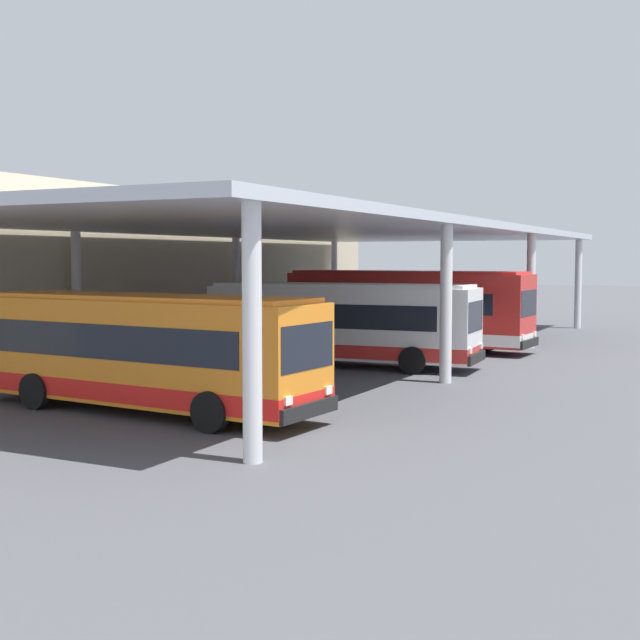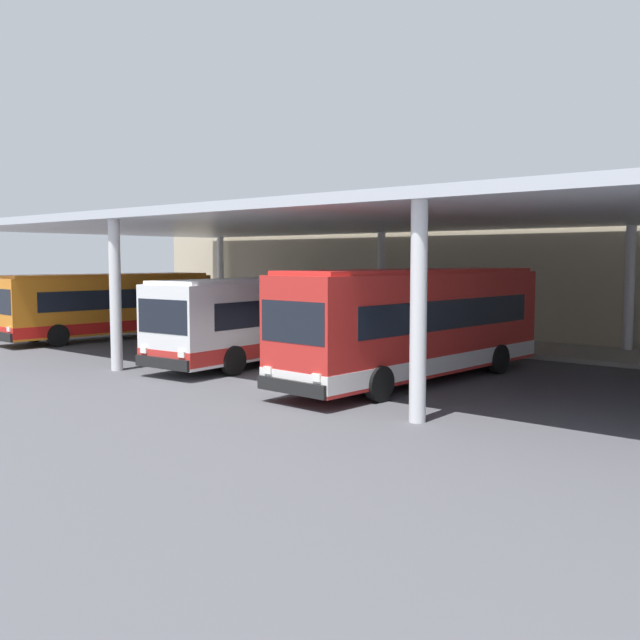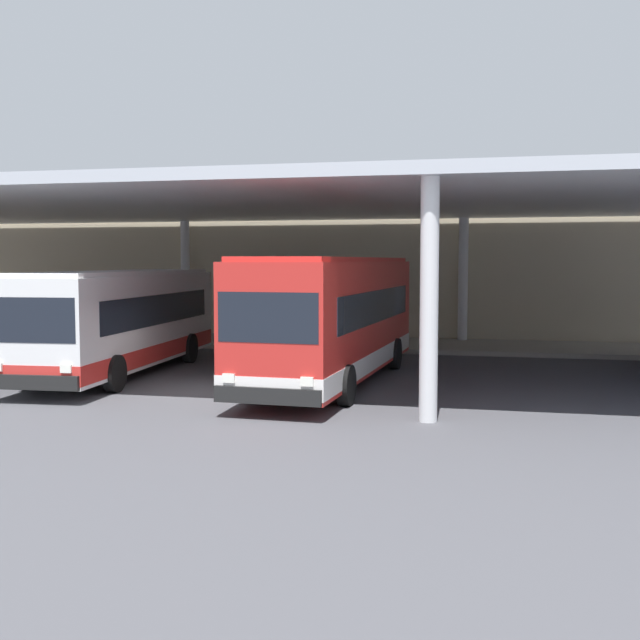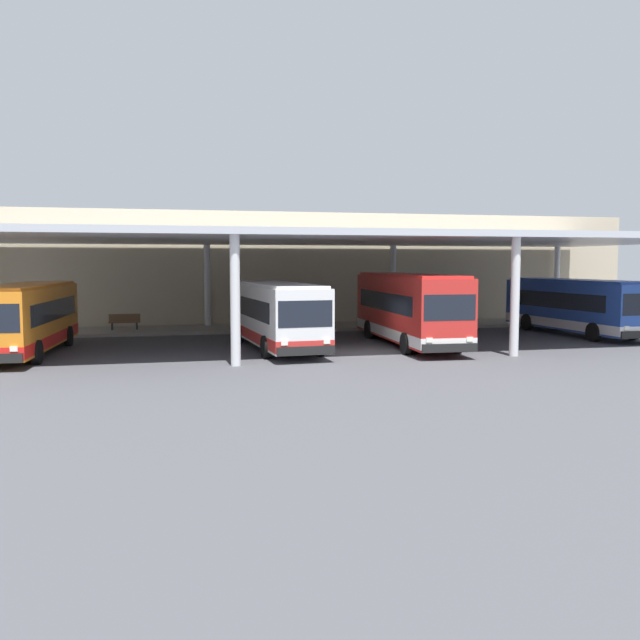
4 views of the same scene
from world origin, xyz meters
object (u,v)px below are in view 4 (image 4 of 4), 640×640
bus_far_bay (575,306)px  bench_waiting (125,321)px  bus_nearest_bay (26,318)px  bus_middle_bay (408,308)px  bus_second_bay (276,314)px

bus_far_bay → bench_waiting: 26.21m
bus_nearest_bay → bench_waiting: size_ratio=5.94×
bench_waiting → bus_middle_bay: bearing=-33.6°
bench_waiting → bus_second_bay: bearing=-51.2°
bus_second_bay → bus_nearest_bay: bearing=177.3°
bus_nearest_bay → bus_far_bay: bearing=3.2°
bus_second_bay → bus_far_bay: bearing=7.0°
bus_middle_bay → bench_waiting: bearing=146.4°
bus_nearest_bay → bus_far_bay: (29.04, 1.64, 0.00)m
bus_nearest_bay → bus_second_bay: 11.32m
bus_middle_bay → bus_far_bay: bus_middle_bay is taller
bus_second_bay → bus_far_bay: 17.87m
bus_nearest_bay → bus_middle_bay: (18.02, -0.65, 0.19)m
bus_far_bay → bench_waiting: (-25.21, 7.13, -0.99)m
bus_middle_bay → bench_waiting: 17.07m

